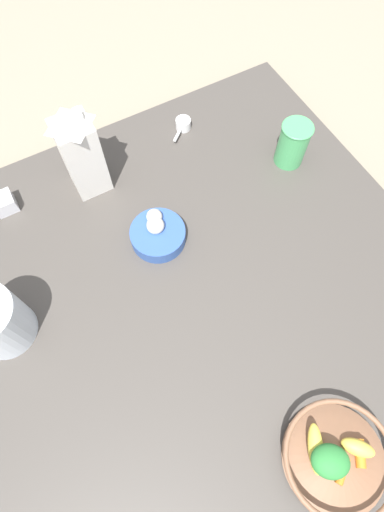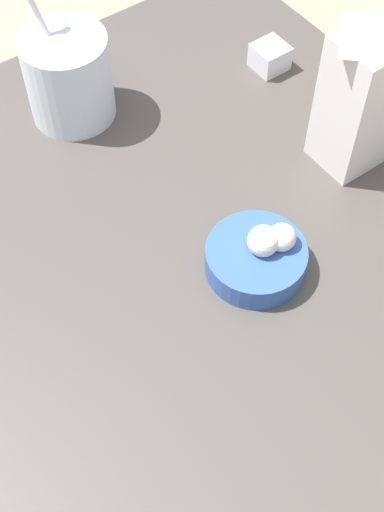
% 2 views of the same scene
% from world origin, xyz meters
% --- Properties ---
extents(ground_plane, '(6.00, 6.00, 0.00)m').
position_xyz_m(ground_plane, '(0.00, 0.00, 0.00)').
color(ground_plane, gray).
extents(countertop, '(1.09, 1.09, 0.04)m').
position_xyz_m(countertop, '(0.00, 0.00, 0.02)').
color(countertop, '#47423D').
rests_on(countertop, ground_plane).
extents(fruit_bowl, '(0.20, 0.20, 0.08)m').
position_xyz_m(fruit_bowl, '(-0.40, -0.06, 0.07)').
color(fruit_bowl, brown).
rests_on(fruit_bowl, countertop).
extents(milk_carton, '(0.08, 0.08, 0.25)m').
position_xyz_m(milk_carton, '(0.39, 0.08, 0.16)').
color(milk_carton, silver).
rests_on(milk_carton, countertop).
extents(drinking_cup, '(0.08, 0.08, 0.12)m').
position_xyz_m(drinking_cup, '(0.21, -0.39, 0.10)').
color(drinking_cup, '#4CB266').
rests_on(drinking_cup, countertop).
extents(spice_jar, '(0.05, 0.05, 0.04)m').
position_xyz_m(spice_jar, '(0.42, 0.29, 0.06)').
color(spice_jar, silver).
rests_on(spice_jar, countertop).
extents(measuring_scoop, '(0.06, 0.07, 0.03)m').
position_xyz_m(measuring_scoop, '(0.44, -0.20, 0.05)').
color(measuring_scoop, white).
rests_on(measuring_scoop, countertop).
extents(garlic_bowl, '(0.13, 0.13, 0.07)m').
position_xyz_m(garlic_bowl, '(0.17, 0.01, 0.06)').
color(garlic_bowl, '#3356A3').
rests_on(garlic_bowl, countertop).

